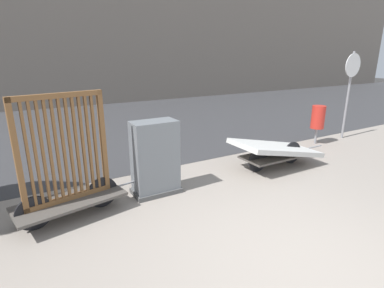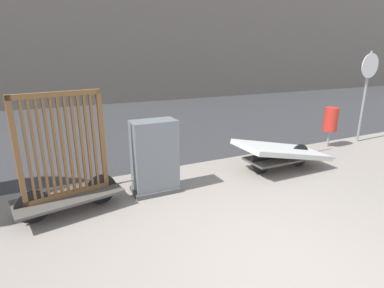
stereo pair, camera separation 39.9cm
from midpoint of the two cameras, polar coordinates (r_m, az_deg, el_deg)
ground_plane at (r=3.83m, az=16.45°, el=-21.32°), size 60.00×60.00×0.00m
road_strip at (r=10.68m, az=-16.78°, el=3.43°), size 56.00×9.28×0.01m
bike_cart_with_bedframe at (r=4.72m, az=-24.86°, el=-5.63°), size 2.25×0.95×1.84m
bike_cart_with_mattress at (r=6.51m, az=14.09°, el=-1.10°), size 2.43×0.95×0.67m
utility_cabinet at (r=5.14m, az=-9.24°, el=-3.13°), size 0.81×0.48×1.28m
trash_bin at (r=8.56m, az=21.66°, el=4.70°), size 0.34×0.34×1.03m
sign_post at (r=9.37m, az=26.84°, el=10.55°), size 0.63×0.06×2.41m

